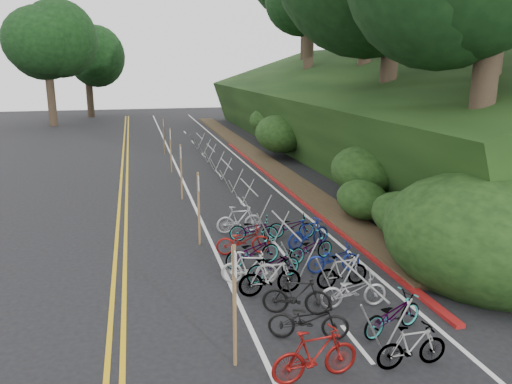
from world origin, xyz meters
TOP-DOWN VIEW (x-y plane):
  - ground at (0.00, 0.00)m, footprint 120.00×120.00m
  - road_markings at (0.63, 10.10)m, footprint 7.47×80.00m
  - red_curb at (5.70, 12.00)m, footprint 0.25×28.00m
  - embankment at (12.96, 19.04)m, footprint 14.30×48.14m
  - bike_rack_front at (3.46, -1.25)m, footprint 1.18×2.75m
  - bike_racks_rest at (3.00, 13.00)m, footprint 1.14×23.00m
  - signpost_near at (0.37, -2.13)m, footprint 0.08×0.40m
  - signposts_rest at (0.60, 14.00)m, footprint 0.08×18.40m
  - bike_front at (1.52, 1.56)m, footprint 0.88×1.63m
  - bike_valet at (2.86, 1.37)m, footprint 3.25×10.60m

SIDE VIEW (x-z plane):
  - ground at x=0.00m, z-range 0.00..0.00m
  - road_markings at x=0.63m, z-range 0.00..0.01m
  - red_curb at x=5.70m, z-range 0.00..0.10m
  - bike_valet at x=2.86m, z-range -0.07..1.01m
  - bike_front at x=1.52m, z-range 0.00..0.95m
  - bike_racks_rest at x=3.00m, z-range 0.27..1.44m
  - bike_rack_front at x=3.46m, z-range 0.27..1.52m
  - signposts_rest at x=0.60m, z-range 0.18..2.68m
  - signpost_near at x=0.37m, z-range 0.18..2.77m
  - embankment at x=12.96m, z-range -1.99..7.12m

